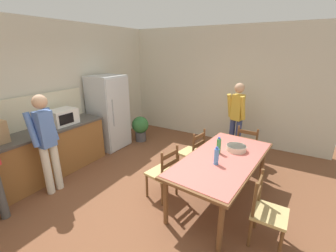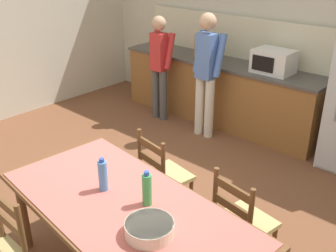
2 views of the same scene
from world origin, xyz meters
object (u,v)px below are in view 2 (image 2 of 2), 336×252
object	(u,v)px
paper_bag	(204,46)
dining_table	(125,212)
microwave	(274,61)
person_at_counter	(206,70)
bottle_near_centre	(103,175)
serving_bowl	(149,228)
chair_side_far_left	(163,176)
person_at_sink	(160,63)
bottle_off_centre	(147,189)
chair_side_far_right	(242,223)

from	to	relation	value
paper_bag	dining_table	world-z (taller)	paper_bag
microwave	person_at_counter	size ratio (longest dim) A/B	0.30
bottle_near_centre	person_at_counter	size ratio (longest dim) A/B	0.16
microwave	serving_bowl	xyz separation A→B (m)	(0.86, -3.19, -0.27)
paper_bag	dining_table	distance (m)	3.50
microwave	dining_table	bearing A→B (deg)	-80.66
chair_side_far_left	person_at_sink	distance (m)	2.45
bottle_near_centre	chair_side_far_left	xyz separation A→B (m)	(-0.13, 0.81, -0.44)
chair_side_far_left	person_at_sink	xyz separation A→B (m)	(-1.67, 1.75, 0.43)
bottle_off_centre	person_at_sink	xyz separation A→B (m)	(-2.17, 2.47, -0.01)
person_at_sink	person_at_counter	size ratio (longest dim) A/B	0.92
chair_side_far_right	person_at_counter	size ratio (longest dim) A/B	0.54
serving_bowl	paper_bag	bearing A→B (deg)	121.93
paper_bag	bottle_off_centre	xyz separation A→B (m)	(1.74, -2.96, -0.23)
chair_side_far_right	chair_side_far_left	bearing A→B (deg)	4.38
bottle_off_centre	paper_bag	bearing A→B (deg)	120.50
chair_side_far_right	paper_bag	bearing A→B (deg)	-37.19
bottle_off_centre	person_at_sink	bearing A→B (deg)	131.39
bottle_near_centre	person_at_counter	world-z (taller)	person_at_counter
bottle_off_centre	serving_bowl	distance (m)	0.34
bottle_near_centre	bottle_off_centre	distance (m)	0.39
dining_table	chair_side_far_left	distance (m)	0.95
chair_side_far_left	microwave	bearing A→B (deg)	-77.25
microwave	serving_bowl	bearing A→B (deg)	-74.87
person_at_counter	paper_bag	bearing A→B (deg)	40.27
person_at_sink	chair_side_far_right	bearing A→B (deg)	-125.29
bottle_near_centre	person_at_sink	size ratio (longest dim) A/B	0.17
dining_table	chair_side_far_left	size ratio (longest dim) A/B	2.39
bottle_off_centre	chair_side_far_right	size ratio (longest dim) A/B	0.30
microwave	chair_side_far_left	distance (m)	2.34
microwave	bottle_off_centre	size ratio (longest dim) A/B	1.85
bottle_near_centre	serving_bowl	xyz separation A→B (m)	(0.62, -0.13, -0.07)
person_at_counter	bottle_near_centre	bearing A→B (deg)	-159.77
serving_bowl	person_at_sink	bearing A→B (deg)	131.91
microwave	dining_table	xyz separation A→B (m)	(0.51, -3.08, -0.39)
bottle_off_centre	chair_side_far_right	xyz separation A→B (m)	(0.42, 0.63, -0.44)
dining_table	person_at_counter	xyz separation A→B (m)	(-1.19, 2.56, 0.26)
bottle_off_centre	chair_side_far_right	bearing A→B (deg)	55.95
person_at_sink	bottle_off_centre	bearing A→B (deg)	-138.61
microwave	dining_table	size ratio (longest dim) A/B	0.23
dining_table	bottle_near_centre	distance (m)	0.33
dining_table	chair_side_far_right	world-z (taller)	chair_side_far_right
dining_table	person_at_counter	bearing A→B (deg)	115.00
bottle_near_centre	dining_table	bearing A→B (deg)	-5.51
person_at_sink	person_at_counter	bearing A→B (deg)	-91.28
dining_table	bottle_off_centre	xyz separation A→B (m)	(0.12, 0.11, 0.20)
dining_table	person_at_sink	xyz separation A→B (m)	(-2.06, 2.58, 0.18)
microwave	chair_side_far_right	bearing A→B (deg)	-65.89
microwave	paper_bag	xyz separation A→B (m)	(-1.12, -0.01, 0.03)
microwave	chair_side_far_right	world-z (taller)	microwave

